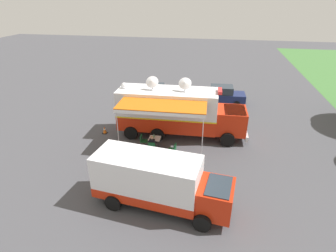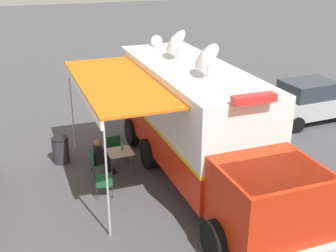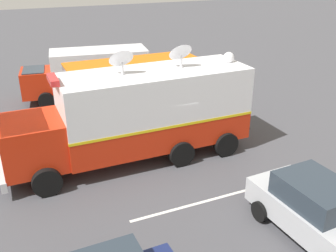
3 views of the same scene
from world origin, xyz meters
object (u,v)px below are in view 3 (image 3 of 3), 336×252
Objects in this scene: command_truck at (137,112)px; folding_chair_beside_table at (166,118)px; seated_responder at (145,113)px; folding_chair_spare_by_truck at (114,119)px; traffic_cone at (245,123)px; folding_chair_at_table at (143,114)px; support_truck at (91,74)px; water_bottle at (151,115)px; trash_bin at (161,105)px; car_far_corner at (316,211)px; folding_table at (149,117)px.

command_truck is 3.36m from folding_chair_beside_table.
folding_chair_beside_table is at bearing -126.22° from seated_responder.
folding_chair_beside_table is 1.00× the size of folding_chair_spare_by_truck.
traffic_cone is (-2.01, -4.27, -0.37)m from seated_responder.
support_truck is (4.73, 1.45, 0.87)m from folding_chair_at_table.
support_truck reaches higher than folding_chair_at_table.
water_bottle is 0.03× the size of support_truck.
trash_bin is 0.21× the size of car_far_corner.
folding_chair_beside_table is at bearing -109.42° from folding_chair_spare_by_truck.
water_bottle is 2.28m from trash_bin.
folding_table is 4.52m from traffic_cone.
car_far_corner is at bearing 162.02° from traffic_cone.
command_truck reaches higher than folding_chair_spare_by_truck.
water_bottle is 0.18× the size of seated_responder.
car_far_corner is (-10.42, -0.61, 0.42)m from trash_bin.
folding_chair_spare_by_truck is (3.03, 0.20, -1.43)m from command_truck.
support_truck is (4.92, 1.45, 0.73)m from seated_responder.
folding_chair_at_table is at bearing 46.39° from folding_chair_beside_table.
folding_chair_beside_table is 3.72m from traffic_cone.
seated_responder is (2.83, -1.25, -1.30)m from command_truck.
support_truck is at bearing 36.29° from trash_bin.
seated_responder is at bearing -178.31° from folding_chair_at_table.
water_bottle is 0.26× the size of folding_chair_spare_by_truck.
water_bottle reaches higher than folding_chair_at_table.
trash_bin is at bearing -14.86° from folding_chair_beside_table.
folding_chair_at_table is 1.00× the size of folding_chair_spare_by_truck.
command_truck reaches higher than support_truck.
folding_chair_at_table is 1.45m from folding_chair_spare_by_truck.
traffic_cone is at bearing -107.16° from water_bottle.
trash_bin is 4.75m from support_truck.
traffic_cone is (-2.21, -5.72, -0.23)m from folding_chair_spare_by_truck.
water_bottle is at bearing 146.36° from trash_bin.
folding_chair_spare_by_truck is 0.96× the size of trash_bin.
support_truck reaches higher than water_bottle.
folding_chair_at_table is 1.50× the size of traffic_cone.
command_truck is 2.73m from water_bottle.
seated_responder is at bearing -163.54° from support_truck.
trash_bin reaches higher than folding_chair_at_table.
command_truck is at bearing 157.62° from folding_chair_at_table.
command_truck is 1.36× the size of support_truck.
folding_table is 0.12× the size of support_truck.
seated_responder is (0.61, -0.02, -0.02)m from folding_table.
support_truck is at bearing 17.02° from folding_chair_at_table.
command_truck is at bearing -176.19° from folding_chair_spare_by_truck.
water_bottle reaches higher than folding_chair_spare_by_truck.
trash_bin is (1.16, -1.30, -0.20)m from seated_responder.
trash_bin is (1.77, -0.47, -0.06)m from folding_chair_beside_table.
folding_chair_spare_by_truck is (0.91, 1.51, -0.32)m from water_bottle.
water_bottle is 0.74m from seated_responder.
traffic_cone is at bearing -112.21° from folding_chair_beside_table.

